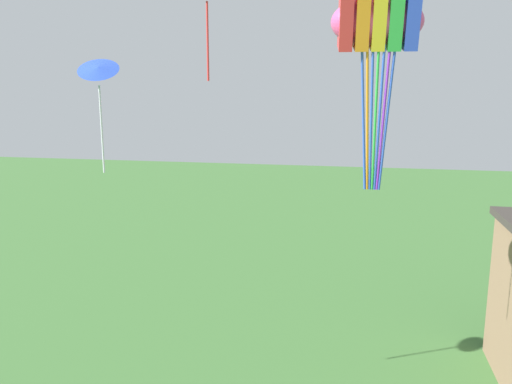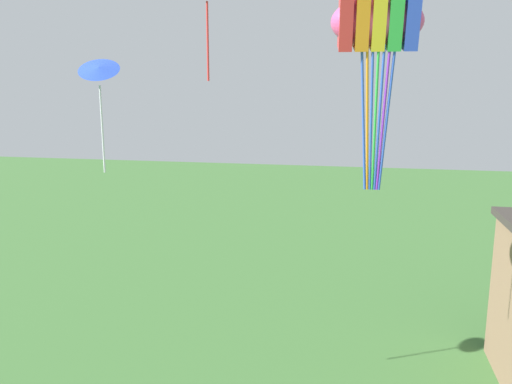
{
  "view_description": "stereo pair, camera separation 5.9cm",
  "coord_description": "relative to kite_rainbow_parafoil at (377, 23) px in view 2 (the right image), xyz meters",
  "views": [
    {
      "loc": [
        2.34,
        -3.75,
        8.93
      ],
      "look_at": [
        0.0,
        7.37,
        6.71
      ],
      "focal_mm": 35.0,
      "sensor_mm": 36.0,
      "label": 1
    },
    {
      "loc": [
        2.4,
        -3.74,
        8.93
      ],
      "look_at": [
        0.0,
        7.37,
        6.71
      ],
      "focal_mm": 35.0,
      "sensor_mm": 36.0,
      "label": 2
    }
  ],
  "objects": [
    {
      "name": "kite_blue_delta",
      "position": [
        -6.94,
        1.08,
        -0.86
      ],
      "size": [
        1.28,
        1.18,
        3.05
      ],
      "color": "blue"
    },
    {
      "name": "kite_rainbow_parafoil",
      "position": [
        0.0,
        0.0,
        0.0
      ],
      "size": [
        1.99,
        1.4,
        4.15
      ],
      "color": "#E54C8C"
    }
  ]
}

